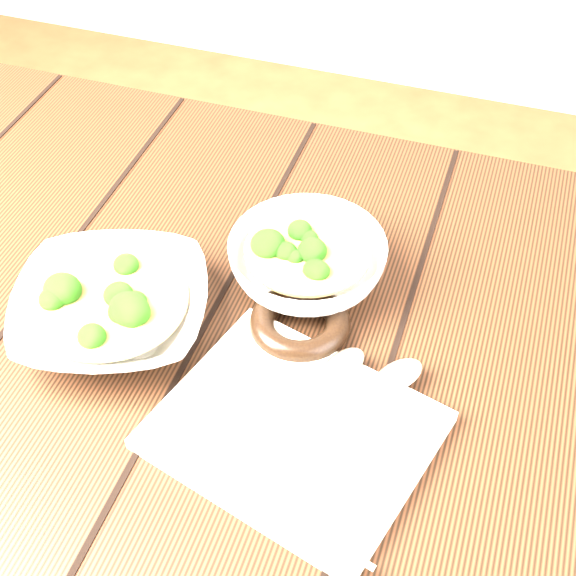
{
  "coord_description": "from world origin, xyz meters",
  "views": [
    {
      "loc": [
        0.24,
        -0.51,
        1.39
      ],
      "look_at": [
        0.06,
        0.04,
        0.8
      ],
      "focal_mm": 50.0,
      "sensor_mm": 36.0,
      "label": 1
    }
  ],
  "objects_px": {
    "table": "(229,398)",
    "napkin": "(294,430)",
    "soup_bowl_back": "(307,261)",
    "trivet": "(300,323)",
    "soup_bowl_front": "(112,309)"
  },
  "relations": [
    {
      "from": "soup_bowl_back",
      "to": "napkin",
      "type": "relative_size",
      "value": 0.93
    },
    {
      "from": "table",
      "to": "trivet",
      "type": "xyz_separation_m",
      "value": [
        0.08,
        0.03,
        0.13
      ]
    },
    {
      "from": "soup_bowl_front",
      "to": "soup_bowl_back",
      "type": "relative_size",
      "value": 1.12
    },
    {
      "from": "soup_bowl_back",
      "to": "trivet",
      "type": "relative_size",
      "value": 2.13
    },
    {
      "from": "table",
      "to": "trivet",
      "type": "distance_m",
      "value": 0.16
    },
    {
      "from": "napkin",
      "to": "soup_bowl_back",
      "type": "bearing_deg",
      "value": 119.37
    },
    {
      "from": "napkin",
      "to": "soup_bowl_front",
      "type": "bearing_deg",
      "value": 177.82
    },
    {
      "from": "soup_bowl_front",
      "to": "trivet",
      "type": "bearing_deg",
      "value": 16.22
    },
    {
      "from": "soup_bowl_back",
      "to": "napkin",
      "type": "height_order",
      "value": "soup_bowl_back"
    },
    {
      "from": "soup_bowl_front",
      "to": "soup_bowl_back",
      "type": "bearing_deg",
      "value": 37.24
    },
    {
      "from": "soup_bowl_front",
      "to": "napkin",
      "type": "xyz_separation_m",
      "value": [
        0.22,
        -0.07,
        -0.02
      ]
    },
    {
      "from": "table",
      "to": "soup_bowl_front",
      "type": "height_order",
      "value": "soup_bowl_front"
    },
    {
      "from": "table",
      "to": "napkin",
      "type": "relative_size",
      "value": 4.91
    },
    {
      "from": "table",
      "to": "soup_bowl_front",
      "type": "relative_size",
      "value": 4.69
    },
    {
      "from": "soup_bowl_back",
      "to": "trivet",
      "type": "xyz_separation_m",
      "value": [
        0.02,
        -0.08,
        -0.02
      ]
    }
  ]
}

